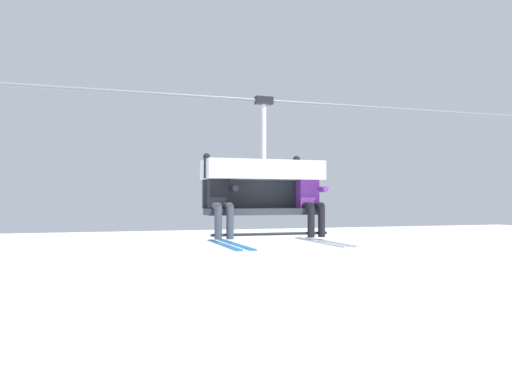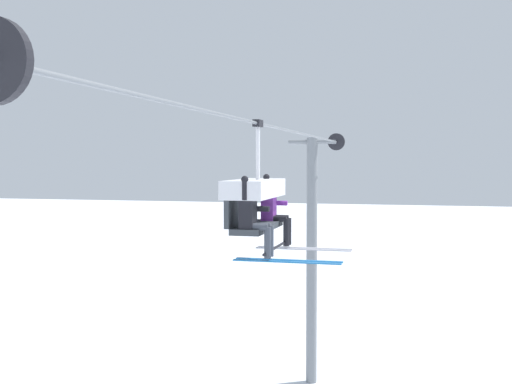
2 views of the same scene
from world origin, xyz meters
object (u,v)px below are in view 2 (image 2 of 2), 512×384
object	(u,v)px
lift_tower_far	(312,254)
chairlift_chair	(254,197)
skier_purple	(275,210)
skier_black	(255,217)

from	to	relation	value
lift_tower_far	chairlift_chair	bearing A→B (deg)	-176.20
lift_tower_far	chairlift_chair	distance (m)	10.97
skier_purple	chairlift_chair	bearing A→B (deg)	163.55
skier_purple	lift_tower_far	bearing A→B (deg)	5.31
skier_black	skier_purple	world-z (taller)	same
chairlift_chair	lift_tower_far	bearing A→B (deg)	3.80
lift_tower_far	skier_black	size ratio (longest dim) A/B	4.92
lift_tower_far	skier_black	bearing A→B (deg)	-175.37
chairlift_chair	skier_black	distance (m)	0.81
chairlift_chair	skier_black	size ratio (longest dim) A/B	1.27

